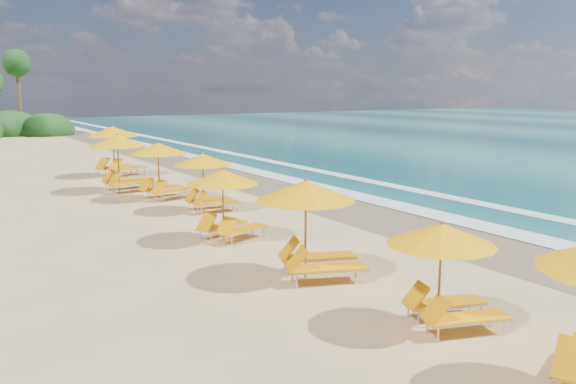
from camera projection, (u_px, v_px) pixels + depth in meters
The scene contains 10 objects.
ground at pixel (288, 230), 18.36m from camera, with size 160.00×160.00×0.00m, color #D9B17F.
wet_sand at pixel (385, 215), 20.45m from camera, with size 4.00×160.00×0.01m, color olive.
surf_foam at pixel (441, 207), 21.86m from camera, with size 4.00×160.00×0.01m.
station_2 at pixel (448, 268), 10.66m from camera, with size 2.56×2.51×2.02m.
station_3 at pixel (313, 222), 13.49m from camera, with size 3.03×2.99×2.35m.
station_4 at pixel (227, 199), 16.97m from camera, with size 2.73×2.68×2.13m.
station_5 at pixel (207, 178), 21.02m from camera, with size 2.37×2.21×2.14m.
station_6 at pixel (162, 167), 23.35m from camera, with size 2.85×2.75×2.32m.
station_7 at pixel (123, 159), 25.13m from camera, with size 2.66×2.45×2.48m.
station_8 at pixel (117, 147), 29.56m from camera, with size 3.39×3.36×2.59m.
Camera 1 is at (-9.49, -15.15, 4.32)m, focal length 36.74 mm.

